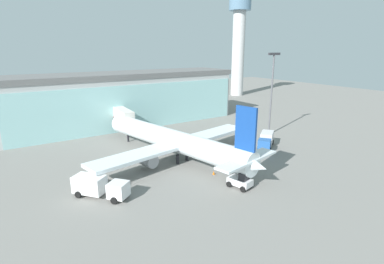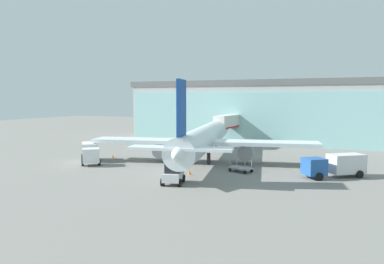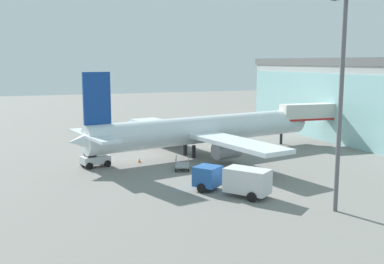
{
  "view_description": "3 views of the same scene",
  "coord_description": "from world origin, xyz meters",
  "px_view_note": "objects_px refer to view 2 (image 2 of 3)",
  "views": [
    {
      "loc": [
        -25.26,
        -33.54,
        18.28
      ],
      "look_at": [
        0.67,
        7.82,
        4.73
      ],
      "focal_mm": 28.0,
      "sensor_mm": 36.0,
      "label": 1
    },
    {
      "loc": [
        18.0,
        -40.41,
        9.07
      ],
      "look_at": [
        -4.79,
        11.1,
        4.07
      ],
      "focal_mm": 35.0,
      "sensor_mm": 36.0,
      "label": 2
    },
    {
      "loc": [
        52.67,
        -11.75,
        12.27
      ],
      "look_at": [
        -2.44,
        7.8,
        3.06
      ],
      "focal_mm": 42.0,
      "sensor_mm": 36.0,
      "label": 3
    }
  ],
  "objects_px": {
    "airplane": "(203,139)",
    "pushback_tug": "(173,175)",
    "safety_cone_wingtip": "(113,156)",
    "safety_cone_nose": "(190,172)",
    "fuel_truck": "(336,165)",
    "jet_bridge": "(230,122)",
    "catering_truck": "(90,152)",
    "baggage_cart": "(241,168)"
  },
  "relations": [
    {
      "from": "airplane",
      "to": "pushback_tug",
      "type": "xyz_separation_m",
      "value": [
        2.35,
        -14.41,
        -2.33
      ]
    },
    {
      "from": "airplane",
      "to": "safety_cone_wingtip",
      "type": "relative_size",
      "value": 66.25
    },
    {
      "from": "safety_cone_nose",
      "to": "fuel_truck",
      "type": "bearing_deg",
      "value": 17.92
    },
    {
      "from": "fuel_truck",
      "to": "pushback_tug",
      "type": "distance_m",
      "value": 19.02
    },
    {
      "from": "fuel_truck",
      "to": "pushback_tug",
      "type": "xyz_separation_m",
      "value": [
        -15.7,
        -10.74,
        -0.49
      ]
    },
    {
      "from": "jet_bridge",
      "to": "airplane",
      "type": "relative_size",
      "value": 0.31
    },
    {
      "from": "jet_bridge",
      "to": "safety_cone_nose",
      "type": "distance_m",
      "value": 28.9
    },
    {
      "from": "jet_bridge",
      "to": "catering_truck",
      "type": "distance_m",
      "value": 29.09
    },
    {
      "from": "jet_bridge",
      "to": "airplane",
      "type": "xyz_separation_m",
      "value": [
        2.39,
        -19.34,
        -1.29
      ]
    },
    {
      "from": "jet_bridge",
      "to": "airplane",
      "type": "distance_m",
      "value": 19.53
    },
    {
      "from": "safety_cone_nose",
      "to": "safety_cone_wingtip",
      "type": "distance_m",
      "value": 17.2
    },
    {
      "from": "jet_bridge",
      "to": "pushback_tug",
      "type": "height_order",
      "value": "jet_bridge"
    },
    {
      "from": "baggage_cart",
      "to": "pushback_tug",
      "type": "relative_size",
      "value": 0.89
    },
    {
      "from": "baggage_cart",
      "to": "safety_cone_wingtip",
      "type": "height_order",
      "value": "baggage_cart"
    },
    {
      "from": "jet_bridge",
      "to": "catering_truck",
      "type": "height_order",
      "value": "jet_bridge"
    },
    {
      "from": "fuel_truck",
      "to": "baggage_cart",
      "type": "xyz_separation_m",
      "value": [
        -10.95,
        -1.43,
        -0.97
      ]
    },
    {
      "from": "jet_bridge",
      "to": "fuel_truck",
      "type": "distance_m",
      "value": 30.94
    },
    {
      "from": "jet_bridge",
      "to": "catering_truck",
      "type": "relative_size",
      "value": 1.6
    },
    {
      "from": "catering_truck",
      "to": "safety_cone_wingtip",
      "type": "relative_size",
      "value": 12.7
    },
    {
      "from": "airplane",
      "to": "fuel_truck",
      "type": "bearing_deg",
      "value": -114.32
    },
    {
      "from": "baggage_cart",
      "to": "pushback_tug",
      "type": "distance_m",
      "value": 10.46
    },
    {
      "from": "baggage_cart",
      "to": "fuel_truck",
      "type": "bearing_deg",
      "value": -153.53
    },
    {
      "from": "airplane",
      "to": "safety_cone_nose",
      "type": "xyz_separation_m",
      "value": [
        1.83,
        -8.92,
        -3.03
      ]
    },
    {
      "from": "pushback_tug",
      "to": "safety_cone_nose",
      "type": "xyz_separation_m",
      "value": [
        -0.52,
        5.49,
        -0.7
      ]
    },
    {
      "from": "safety_cone_nose",
      "to": "safety_cone_wingtip",
      "type": "height_order",
      "value": "same"
    },
    {
      "from": "baggage_cart",
      "to": "safety_cone_nose",
      "type": "relative_size",
      "value": 5.76
    },
    {
      "from": "airplane",
      "to": "safety_cone_nose",
      "type": "height_order",
      "value": "airplane"
    },
    {
      "from": "catering_truck",
      "to": "safety_cone_wingtip",
      "type": "height_order",
      "value": "catering_truck"
    },
    {
      "from": "airplane",
      "to": "catering_truck",
      "type": "bearing_deg",
      "value": 101.98
    },
    {
      "from": "airplane",
      "to": "fuel_truck",
      "type": "height_order",
      "value": "airplane"
    },
    {
      "from": "safety_cone_nose",
      "to": "safety_cone_wingtip",
      "type": "bearing_deg",
      "value": 157.56
    },
    {
      "from": "catering_truck",
      "to": "pushback_tug",
      "type": "relative_size",
      "value": 1.96
    },
    {
      "from": "catering_truck",
      "to": "pushback_tug",
      "type": "distance_m",
      "value": 18.72
    },
    {
      "from": "airplane",
      "to": "fuel_truck",
      "type": "relative_size",
      "value": 5.13
    },
    {
      "from": "jet_bridge",
      "to": "catering_truck",
      "type": "bearing_deg",
      "value": 157.06
    },
    {
      "from": "fuel_truck",
      "to": "safety_cone_wingtip",
      "type": "bearing_deg",
      "value": -40.39
    },
    {
      "from": "fuel_truck",
      "to": "safety_cone_wingtip",
      "type": "relative_size",
      "value": 12.92
    },
    {
      "from": "pushback_tug",
      "to": "jet_bridge",
      "type": "bearing_deg",
      "value": -7.29
    },
    {
      "from": "fuel_truck",
      "to": "safety_cone_nose",
      "type": "relative_size",
      "value": 12.92
    },
    {
      "from": "pushback_tug",
      "to": "safety_cone_wingtip",
      "type": "xyz_separation_m",
      "value": [
        -16.41,
        12.06,
        -0.7
      ]
    },
    {
      "from": "jet_bridge",
      "to": "safety_cone_wingtip",
      "type": "distance_m",
      "value": 25.02
    },
    {
      "from": "pushback_tug",
      "to": "safety_cone_nose",
      "type": "bearing_deg",
      "value": -9.88
    }
  ]
}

